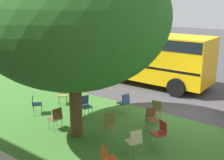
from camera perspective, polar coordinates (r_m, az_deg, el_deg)
ground at (r=12.25m, az=13.53°, el=-7.00°), size 80.00×80.00×0.00m
grass_verge at (r=9.65m, az=5.69°, el=-13.09°), size 48.00×6.00×0.01m
street_tree at (r=9.23m, az=-8.07°, el=12.51°), size 6.31×6.31×6.48m
chair_0 at (r=7.94m, az=-0.99°, el=-15.56°), size 0.56×0.57×0.88m
chair_1 at (r=11.21m, az=8.92°, el=-6.04°), size 0.47×0.48×0.88m
chair_2 at (r=10.52m, az=8.11°, el=-7.51°), size 0.58×0.57×0.88m
chair_3 at (r=8.84m, az=4.61°, el=-12.14°), size 0.57×0.56×0.88m
chair_4 at (r=12.30m, az=-15.37°, el=-4.44°), size 0.59×0.59×0.88m
chair_5 at (r=13.22m, az=-10.05°, el=-2.70°), size 0.59×0.59×0.88m
chair_6 at (r=9.48m, az=9.82°, el=-10.29°), size 0.56×0.57×0.88m
chair_7 at (r=13.63m, az=-7.61°, el=-2.02°), size 0.57×0.57×0.88m
chair_8 at (r=10.63m, az=-11.38°, el=-7.43°), size 0.48×0.47×0.88m
chair_9 at (r=9.89m, az=-0.60°, el=-8.90°), size 0.57×0.57×0.88m
chair_10 at (r=11.96m, az=2.50°, el=-4.46°), size 0.51×0.51×0.88m
chair_11 at (r=11.68m, az=-5.45°, el=-5.01°), size 0.54×0.53×0.88m
school_bus at (r=17.04m, az=2.62°, el=5.97°), size 10.40×2.80×2.88m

